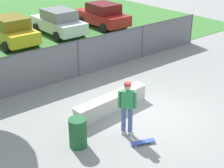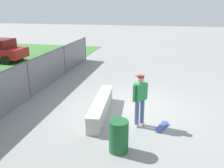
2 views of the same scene
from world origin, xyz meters
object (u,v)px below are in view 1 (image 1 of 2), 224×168
skateboard (143,142)px  trash_bin (78,133)px  skateboarder (127,106)px  car_red (103,15)px  car_white (59,22)px  car_yellow (11,30)px  concrete_ledge (111,103)px

skateboard → trash_bin: size_ratio=0.85×
skateboarder → trash_bin: 1.79m
skateboard → car_red: size_ratio=0.19×
car_white → car_yellow: bearing=178.8°
skateboarder → car_red: 13.77m
car_yellow → car_white: bearing=-1.2°
skateboard → trash_bin: (-1.64, 1.21, 0.41)m
car_yellow → car_white: (3.19, -0.07, 0.00)m
car_white → car_red: same height
concrete_ledge → car_yellow: car_yellow is taller
concrete_ledge → car_white: (3.85, 10.02, 0.52)m
skateboard → trash_bin: 2.07m
concrete_ledge → skateboard: bearing=-104.8°
trash_bin → concrete_ledge: bearing=26.1°
skateboarder → car_white: (4.45, 11.55, -0.19)m
skateboarder → car_yellow: (1.26, 11.62, -0.19)m
skateboard → car_white: bearing=70.1°
skateboarder → trash_bin: size_ratio=1.91×
skateboarder → car_red: size_ratio=0.44×
concrete_ledge → car_red: bearing=53.5°
skateboard → car_yellow: (1.27, 12.40, 0.77)m
skateboarder → skateboard: (-0.01, -0.78, -0.96)m
concrete_ledge → skateboard: 2.40m
car_yellow → concrete_ledge: bearing=-93.7°
concrete_ledge → skateboarder: (-0.60, -1.53, 0.71)m
concrete_ledge → car_red: 12.19m
car_white → car_red: 3.39m
car_yellow → car_red: size_ratio=1.00×
car_red → car_white: bearing=176.1°
skateboard → car_white: car_white is taller
concrete_ledge → car_white: car_white is taller
skateboard → car_yellow: size_ratio=0.19×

